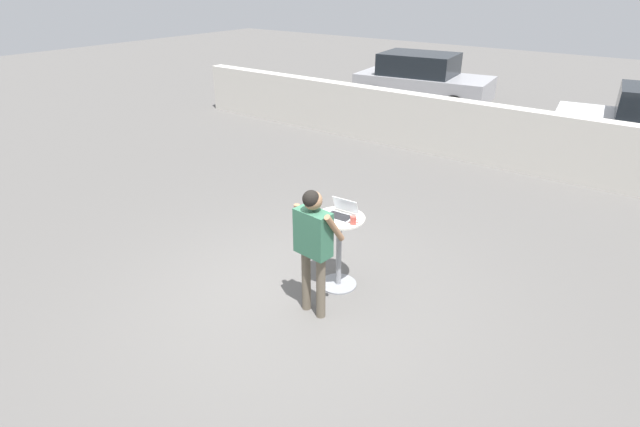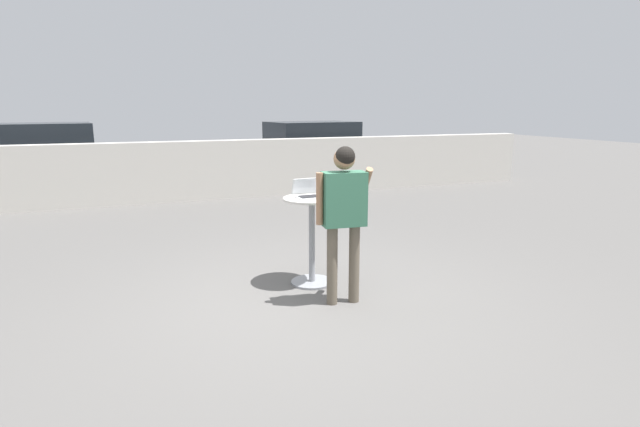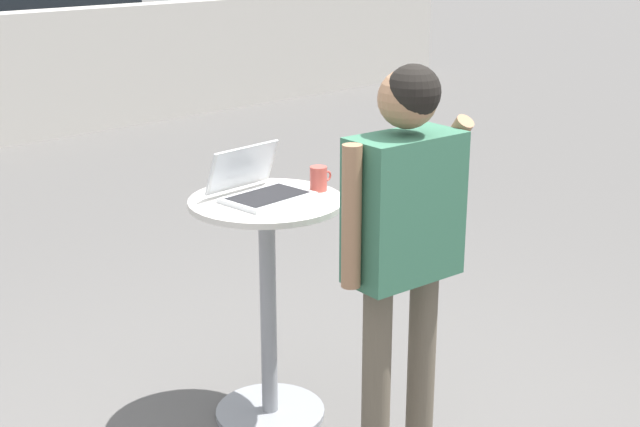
{
  "view_description": "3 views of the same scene",
  "coord_description": "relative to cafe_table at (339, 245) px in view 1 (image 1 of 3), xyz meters",
  "views": [
    {
      "loc": [
        3.4,
        -4.04,
        3.72
      ],
      "look_at": [
        0.24,
        0.2,
        1.17
      ],
      "focal_mm": 28.0,
      "sensor_mm": 36.0,
      "label": 1
    },
    {
      "loc": [
        -1.62,
        -4.56,
        1.99
      ],
      "look_at": [
        0.28,
        0.32,
        0.87
      ],
      "focal_mm": 28.0,
      "sensor_mm": 36.0,
      "label": 2
    },
    {
      "loc": [
        -1.98,
        -2.12,
        2.06
      ],
      "look_at": [
        0.33,
        0.29,
        0.99
      ],
      "focal_mm": 50.0,
      "sensor_mm": 36.0,
      "label": 3
    }
  ],
  "objects": [
    {
      "name": "ground_plane",
      "position": [
        -0.28,
        -0.55,
        -0.61
      ],
      "size": [
        50.0,
        50.0,
        0.0
      ],
      "primitive_type": "plane",
      "color": "#5B5956"
    },
    {
      "name": "pavement_kerb",
      "position": [
        -0.28,
        5.81,
        0.03
      ],
      "size": [
        16.41,
        0.35,
        1.27
      ],
      "color": "beige",
      "rests_on": "ground_plane"
    },
    {
      "name": "cafe_table",
      "position": [
        0.0,
        0.0,
        0.0
      ],
      "size": [
        0.64,
        0.64,
        1.0
      ],
      "color": "gray",
      "rests_on": "ground_plane"
    },
    {
      "name": "laptop",
      "position": [
        -0.0,
        0.04,
        0.44
      ],
      "size": [
        0.36,
        0.33,
        0.2
      ],
      "color": "silver",
      "rests_on": "cafe_table"
    },
    {
      "name": "coffee_mug",
      "position": [
        0.24,
        -0.06,
        0.45
      ],
      "size": [
        0.11,
        0.07,
        0.1
      ],
      "color": "#C14C42",
      "rests_on": "cafe_table"
    },
    {
      "name": "standing_person",
      "position": [
        0.09,
        -0.66,
        0.42
      ],
      "size": [
        0.59,
        0.34,
        1.62
      ],
      "color": "brown",
      "rests_on": "ground_plane"
    },
    {
      "name": "parked_car_further_down",
      "position": [
        -3.66,
        9.74,
        0.19
      ],
      "size": [
        4.17,
        2.32,
        1.57
      ],
      "color": "#9E9EA3",
      "rests_on": "ground_plane"
    }
  ]
}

